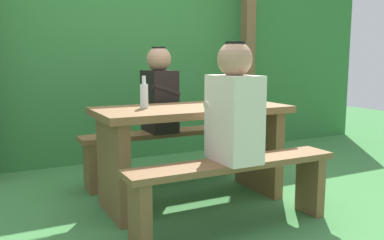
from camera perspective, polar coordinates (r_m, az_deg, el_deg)
name	(u,v)px	position (r m, az deg, el deg)	size (l,w,h in m)	color
ground_plane	(192,201)	(3.14, 0.00, -11.23)	(12.00, 12.00, 0.00)	#3F7F41
hedge_backdrop	(118,58)	(4.62, -10.27, 8.54)	(6.40, 0.63, 2.15)	#337537
pergola_post_right	(248,61)	(4.72, 7.76, 8.20)	(0.12, 0.12, 2.08)	brown
picnic_table	(192,137)	(3.01, 0.00, -2.42)	(1.40, 0.64, 0.72)	brown
bench_near	(234,180)	(2.56, 5.94, -8.36)	(1.40, 0.24, 0.44)	brown
bench_far	(162,145)	(3.55, -4.24, -3.55)	(1.40, 0.24, 0.44)	brown
person_white_shirt	(234,107)	(2.47, 5.85, 1.85)	(0.25, 0.35, 0.72)	silver
person_black_coat	(159,93)	(3.48, -4.57, 3.79)	(0.25, 0.35, 0.72)	black
drinking_glass	(219,99)	(3.05, 3.75, 2.92)	(0.08, 0.08, 0.09)	silver
bottle_left	(144,95)	(2.89, -6.70, 3.50)	(0.06, 0.06, 0.23)	silver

